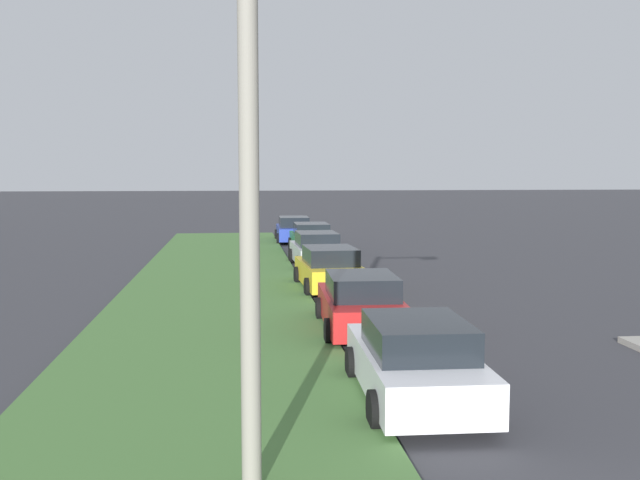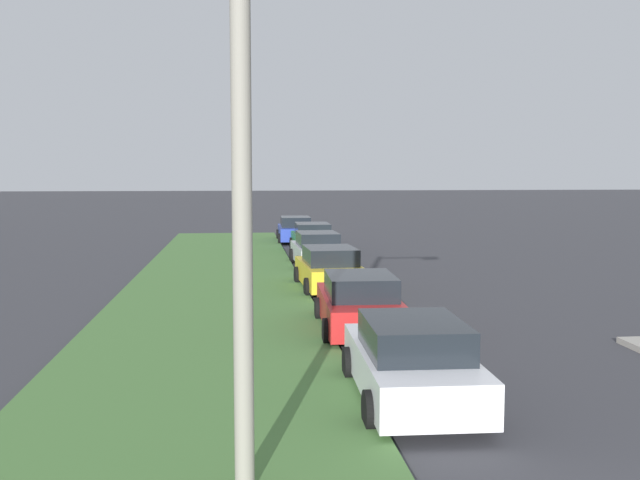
# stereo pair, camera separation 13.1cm
# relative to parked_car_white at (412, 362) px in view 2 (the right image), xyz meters

# --- Properties ---
(grass_median) EXTENTS (60.00, 6.00, 0.12)m
(grass_median) POSITION_rel_parked_car_white_xyz_m (3.69, 3.76, -0.66)
(grass_median) COLOR #477238
(grass_median) RESTS_ON ground
(parked_car_white) EXTENTS (4.35, 2.12, 1.47)m
(parked_car_white) POSITION_rel_parked_car_white_xyz_m (0.00, 0.00, 0.00)
(parked_car_white) COLOR silver
(parked_car_white) RESTS_ON ground
(parked_car_red) EXTENTS (4.37, 2.15, 1.47)m
(parked_car_red) POSITION_rel_parked_car_white_xyz_m (5.41, -0.00, 0.00)
(parked_car_red) COLOR red
(parked_car_red) RESTS_ON ground
(parked_car_yellow) EXTENTS (4.37, 2.15, 1.47)m
(parked_car_yellow) POSITION_rel_parked_car_white_xyz_m (11.75, -0.05, 0.00)
(parked_car_yellow) COLOR gold
(parked_car_yellow) RESTS_ON ground
(parked_car_silver) EXTENTS (4.35, 2.11, 1.47)m
(parked_car_silver) POSITION_rel_parked_car_white_xyz_m (17.71, -0.27, 0.00)
(parked_car_silver) COLOR #B2B5BA
(parked_car_silver) RESTS_ON ground
(parked_car_green) EXTENTS (4.31, 2.03, 1.47)m
(parked_car_green) POSITION_rel_parked_car_white_xyz_m (23.01, -0.60, 0.00)
(parked_car_green) COLOR #1E6B38
(parked_car_green) RESTS_ON ground
(parked_car_blue) EXTENTS (4.33, 2.08, 1.47)m
(parked_car_blue) POSITION_rel_parked_car_white_xyz_m (28.25, -0.17, 0.00)
(parked_car_blue) COLOR #23389E
(parked_car_blue) RESTS_ON ground
(streetlight) EXTENTS (0.37, 2.87, 7.50)m
(streetlight) POSITION_rel_parked_car_white_xyz_m (-3.29, 2.51, 3.67)
(streetlight) COLOR gray
(streetlight) RESTS_ON ground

